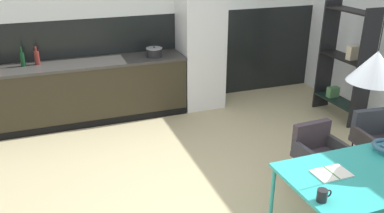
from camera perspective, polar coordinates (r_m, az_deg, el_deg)
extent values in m
plane|color=tan|center=(4.22, 3.91, -14.73)|extent=(8.53, 8.53, 0.00)
cube|color=black|center=(6.59, -7.02, 6.53)|extent=(6.56, 0.12, 1.49)
cube|color=#2F291C|center=(6.19, -17.91, 1.51)|extent=(3.65, 0.60, 0.88)
cube|color=#383734|center=(6.05, -18.43, 5.56)|extent=(3.68, 0.63, 0.04)
cube|color=black|center=(6.06, -17.30, -2.90)|extent=(3.65, 0.01, 0.10)
cube|color=silver|center=(6.46, 1.23, 7.86)|extent=(0.66, 0.60, 1.82)
cylinder|color=teal|center=(3.84, 11.39, -13.01)|extent=(0.04, 0.04, 0.70)
cube|color=#3A3239|center=(5.04, 25.26, -4.88)|extent=(0.53, 0.51, 0.06)
cube|color=#32373F|center=(5.10, 24.25, -2.04)|extent=(0.46, 0.13, 0.31)
cube|color=#3C3534|center=(4.87, 23.42, -4.21)|extent=(0.09, 0.42, 0.14)
cylinder|color=black|center=(4.89, 24.32, -8.50)|extent=(0.02, 0.02, 0.38)
cylinder|color=black|center=(5.38, 25.32, -5.80)|extent=(0.02, 0.02, 0.38)
cylinder|color=black|center=(5.15, 21.82, -6.48)|extent=(0.02, 0.02, 0.38)
cylinder|color=black|center=(5.11, 22.72, -9.26)|extent=(0.06, 0.41, 0.02)
cube|color=#3A3239|center=(4.53, 18.08, -7.10)|extent=(0.50, 0.48, 0.06)
cube|color=#3C3239|center=(4.57, 16.76, -3.97)|extent=(0.46, 0.10, 0.31)
cube|color=#373636|center=(4.62, 20.32, -5.39)|extent=(0.07, 0.42, 0.14)
cube|color=#35343A|center=(4.35, 16.01, -6.61)|extent=(0.07, 0.42, 0.14)
cylinder|color=black|center=(4.64, 21.18, -9.85)|extent=(0.02, 0.02, 0.37)
cylinder|color=black|center=(4.40, 17.32, -11.20)|extent=(0.02, 0.02, 0.37)
cylinder|color=black|center=(4.87, 18.15, -7.77)|extent=(0.02, 0.02, 0.37)
cylinder|color=black|center=(4.64, 14.34, -8.92)|extent=(0.02, 0.02, 0.37)
cylinder|color=black|center=(4.84, 19.35, -10.57)|extent=(0.04, 0.41, 0.02)
cylinder|color=black|center=(4.61, 15.55, -11.87)|extent=(0.04, 0.41, 0.02)
cube|color=white|center=(3.58, 18.41, -9.32)|extent=(0.16, 0.21, 0.01)
cube|color=white|center=(3.67, 20.34, -8.77)|extent=(0.16, 0.21, 0.01)
cube|color=#4C7F4C|center=(3.62, 19.41, -8.93)|extent=(0.01, 0.21, 0.00)
cylinder|color=black|center=(3.24, 18.18, -12.04)|extent=(0.08, 0.08, 0.10)
torus|color=black|center=(3.27, 18.93, -11.74)|extent=(0.07, 0.01, 0.07)
cylinder|color=black|center=(6.16, -5.43, 7.72)|extent=(0.25, 0.25, 0.12)
cylinder|color=gray|center=(6.15, -5.45, 8.33)|extent=(0.25, 0.25, 0.01)
sphere|color=black|center=(6.14, -5.46, 8.49)|extent=(0.02, 0.02, 0.02)
cylinder|color=#0F3319|center=(6.12, -23.17, 6.22)|extent=(0.07, 0.07, 0.19)
cylinder|color=#0F3319|center=(6.09, -23.37, 7.49)|extent=(0.03, 0.03, 0.09)
cylinder|color=maroon|center=(6.13, -21.37, 6.51)|extent=(0.07, 0.07, 0.19)
cylinder|color=maroon|center=(6.10, -21.55, 7.68)|extent=(0.03, 0.03, 0.07)
cube|color=black|center=(6.73, 18.77, 6.95)|extent=(0.30, 0.03, 1.74)
cube|color=black|center=(6.13, 23.57, 4.76)|extent=(0.30, 0.03, 1.74)
cube|color=black|center=(6.61, 20.31, 0.76)|extent=(0.30, 0.83, 0.02)
cube|color=#4C7F4C|center=(6.69, 19.58, 1.98)|extent=(0.18, 0.10, 0.16)
cube|color=black|center=(6.40, 21.15, 6.55)|extent=(0.30, 0.83, 0.02)
cube|color=beige|center=(6.27, 22.16, 7.16)|extent=(0.18, 0.10, 0.20)
cube|color=black|center=(6.26, 22.06, 12.66)|extent=(0.30, 0.83, 0.02)
cone|color=silver|center=(3.31, 24.86, 5.21)|extent=(0.40, 0.40, 0.24)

